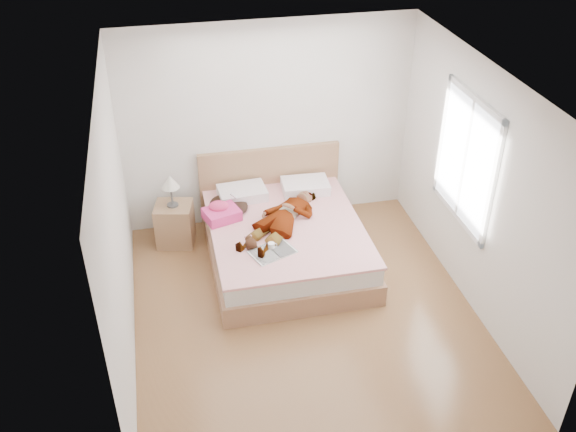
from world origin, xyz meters
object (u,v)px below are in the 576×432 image
object	(u,v)px
phone	(234,196)
nightstand	(175,221)
plush_toy	(251,243)
woman	(283,215)
towel	(221,212)
magazine	(273,252)
bed	(285,238)
coffee_mug	(272,246)

from	to	relation	value
phone	nightstand	world-z (taller)	nightstand
phone	plush_toy	xyz separation A→B (m)	(0.05, -0.80, -0.14)
woman	towel	bearing A→B (deg)	-158.85
woman	towel	world-z (taller)	towel
plush_toy	woman	bearing A→B (deg)	42.28
magazine	nightstand	world-z (taller)	nightstand
bed	towel	world-z (taller)	bed
bed	towel	xyz separation A→B (m)	(-0.72, 0.22, 0.32)
magazine	plush_toy	bearing A→B (deg)	145.20
towel	plush_toy	xyz separation A→B (m)	(0.24, -0.64, -0.03)
phone	plush_toy	world-z (taller)	phone
bed	coffee_mug	xyz separation A→B (m)	(-0.26, -0.52, 0.28)
bed	nightstand	bearing A→B (deg)	155.23
phone	towel	size ratio (longest dim) A/B	0.22
phone	magazine	distance (m)	1.01
woman	phone	xyz separation A→B (m)	(-0.50, 0.40, 0.09)
phone	bed	size ratio (longest dim) A/B	0.05
coffee_mug	plush_toy	xyz separation A→B (m)	(-0.22, 0.09, 0.01)
magazine	bed	bearing A→B (deg)	65.93
woman	phone	size ratio (longest dim) A/B	14.63
woman	coffee_mug	bearing A→B (deg)	-74.44
plush_toy	nightstand	size ratio (longest dim) A/B	0.22
towel	phone	bearing A→B (deg)	40.63
coffee_mug	nightstand	bearing A→B (deg)	132.32
woman	phone	distance (m)	0.65
bed	nightstand	world-z (taller)	bed
nightstand	phone	bearing A→B (deg)	-15.47
plush_toy	nightstand	xyz separation A→B (m)	(-0.78, 1.01, -0.25)
phone	towel	distance (m)	0.27
woman	nightstand	bearing A→B (deg)	-165.76
bed	nightstand	distance (m)	1.38
magazine	coffee_mug	world-z (taller)	coffee_mug
phone	coffee_mug	size ratio (longest dim) A/B	0.93
bed	magazine	distance (m)	0.68
phone	plush_toy	size ratio (longest dim) A/B	0.49
phone	magazine	size ratio (longest dim) A/B	0.18
plush_toy	towel	bearing A→B (deg)	110.59
woman	nightstand	distance (m)	1.40
bed	coffee_mug	bearing A→B (deg)	-116.36
towel	coffee_mug	size ratio (longest dim) A/B	4.26
woman	bed	distance (m)	0.34
coffee_mug	nightstand	size ratio (longest dim) A/B	0.12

